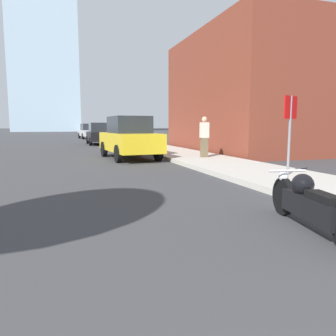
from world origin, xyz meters
TOP-DOWN VIEW (x-y plane):
  - sidewalk at (5.21, 40.00)m, footprint 2.77×240.00m
  - brick_storefront at (11.11, 17.92)m, footprint 8.63×10.40m
  - motorcycle at (2.93, 4.85)m, footprint 0.73×2.28m
  - parked_car_yellow at (2.51, 15.65)m, footprint 2.18×4.63m
  - parked_car_black at (2.53, 27.58)m, footprint 1.91×4.53m
  - parked_car_silver at (2.56, 39.68)m, footprint 2.10×4.46m
  - stop_sign at (5.44, 8.53)m, footprint 0.57×0.26m
  - pedestrian at (5.35, 13.84)m, footprint 0.36×0.24m

SIDE VIEW (x-z plane):
  - sidewalk at x=5.21m, z-range 0.00..0.15m
  - motorcycle at x=2.93m, z-range 0.00..0.77m
  - parked_car_black at x=2.53m, z-range -0.02..1.69m
  - parked_car_silver at x=2.56m, z-range -0.01..1.69m
  - parked_car_yellow at x=2.51m, z-range -0.01..1.88m
  - pedestrian at x=5.35m, z-range 0.17..1.88m
  - stop_sign at x=5.44m, z-range 0.53..2.64m
  - brick_storefront at x=11.11m, z-range 0.00..6.57m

